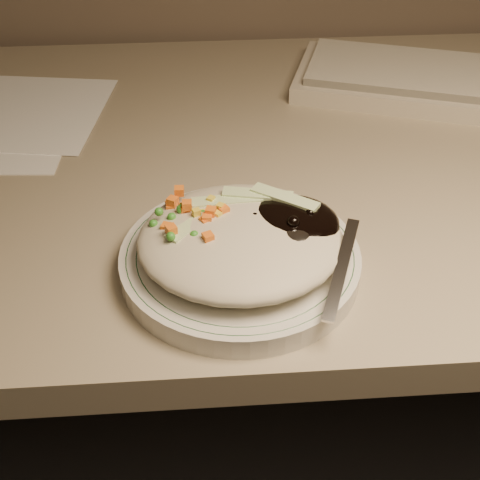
{
  "coord_description": "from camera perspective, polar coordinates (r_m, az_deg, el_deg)",
  "views": [
    {
      "loc": [
        -0.09,
        0.67,
        1.17
      ],
      "look_at": [
        -0.06,
        1.16,
        0.78
      ],
      "focal_mm": 50.0,
      "sensor_mm": 36.0,
      "label": 1
    }
  ],
  "objects": [
    {
      "name": "meal",
      "position": [
        0.62,
        0.4,
        0.38
      ],
      "size": [
        0.21,
        0.19,
        0.05
      ],
      "color": "#BAB197",
      "rests_on": "plate"
    },
    {
      "name": "keyboard",
      "position": [
        1.0,
        19.15,
        12.34
      ],
      "size": [
        0.51,
        0.31,
        0.03
      ],
      "rotation": [
        0.0,
        0.0,
        -0.32
      ],
      "color": "#BAAF99",
      "rests_on": "desk"
    },
    {
      "name": "plate_rim",
      "position": [
        0.63,
        0.0,
        -1.13
      ],
      "size": [
        0.22,
        0.22,
        0.0
      ],
      "color": "#144723",
      "rests_on": "plate"
    },
    {
      "name": "desk",
      "position": [
        0.95,
        2.52,
        -2.75
      ],
      "size": [
        1.4,
        0.7,
        0.74
      ],
      "color": "gray",
      "rests_on": "ground"
    },
    {
      "name": "plate",
      "position": [
        0.64,
        0.0,
        -1.82
      ],
      "size": [
        0.23,
        0.23,
        0.02
      ],
      "primitive_type": "cylinder",
      "color": "silver",
      "rests_on": "desk"
    }
  ]
}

